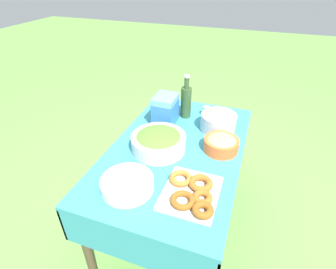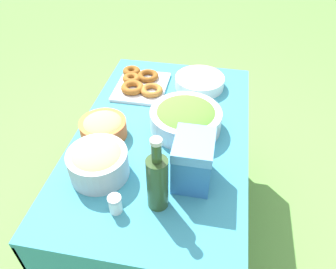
{
  "view_description": "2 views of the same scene",
  "coord_description": "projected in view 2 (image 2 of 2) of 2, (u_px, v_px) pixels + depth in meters",
  "views": [
    {
      "loc": [
        -1.24,
        -0.38,
        1.64
      ],
      "look_at": [
        -0.03,
        0.05,
        0.79
      ],
      "focal_mm": 28.0,
      "sensor_mm": 36.0,
      "label": 1
    },
    {
      "loc": [
        1.11,
        0.23,
        1.67
      ],
      "look_at": [
        0.05,
        0.04,
        0.73
      ],
      "focal_mm": 35.0,
      "sensor_mm": 36.0,
      "label": 2
    }
  ],
  "objects": [
    {
      "name": "picnic_table",
      "position": [
        162.0,
        149.0,
        1.56
      ],
      "size": [
        1.28,
        0.77,
        0.69
      ],
      "color": "teal",
      "rests_on": "ground_plane"
    },
    {
      "name": "bread_bowl",
      "position": [
        103.0,
        127.0,
        1.45
      ],
      "size": [
        0.21,
        0.21,
        0.1
      ],
      "color": "#E05B28",
      "rests_on": "picnic_table"
    },
    {
      "name": "plate_stack",
      "position": [
        200.0,
        82.0,
        1.76
      ],
      "size": [
        0.26,
        0.26,
        0.06
      ],
      "color": "white",
      "rests_on": "picnic_table"
    },
    {
      "name": "olive_oil_bottle",
      "position": [
        157.0,
        181.0,
        1.11
      ],
      "size": [
        0.08,
        0.08,
        0.31
      ],
      "color": "#2D4723",
      "rests_on": "picnic_table"
    },
    {
      "name": "pasta_bowl",
      "position": [
        98.0,
        161.0,
        1.26
      ],
      "size": [
        0.23,
        0.23,
        0.13
      ],
      "color": "#B2B7BC",
      "rests_on": "picnic_table"
    },
    {
      "name": "salad_bowl",
      "position": [
        186.0,
        118.0,
        1.48
      ],
      "size": [
        0.32,
        0.32,
        0.12
      ],
      "color": "silver",
      "rests_on": "picnic_table"
    },
    {
      "name": "donut_platter",
      "position": [
        140.0,
        83.0,
        1.77
      ],
      "size": [
        0.33,
        0.28,
        0.05
      ],
      "color": "silver",
      "rests_on": "picnic_table"
    },
    {
      "name": "ground_plane",
      "position": [
        163.0,
        220.0,
        1.95
      ],
      "size": [
        14.0,
        14.0,
        0.0
      ],
      "primitive_type": "plane",
      "color": "#609342"
    },
    {
      "name": "cooler_box",
      "position": [
        193.0,
        161.0,
        1.22
      ],
      "size": [
        0.18,
        0.14,
        0.2
      ],
      "color": "#3372B7",
      "rests_on": "picnic_table"
    },
    {
      "name": "salt_shaker",
      "position": [
        115.0,
        204.0,
        1.15
      ],
      "size": [
        0.05,
        0.05,
        0.07
      ],
      "color": "white",
      "rests_on": "picnic_table"
    }
  ]
}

